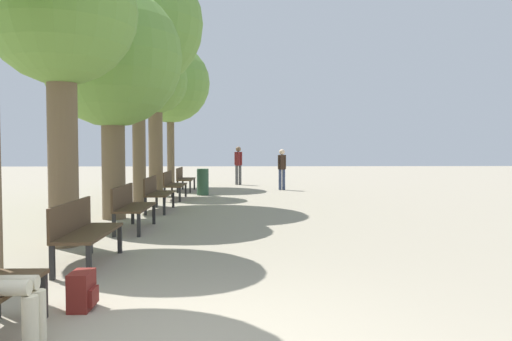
{
  "coord_description": "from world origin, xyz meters",
  "views": [
    {
      "loc": [
        0.53,
        -3.88,
        1.65
      ],
      "look_at": [
        0.77,
        5.6,
        1.21
      ],
      "focal_mm": 35.0,
      "sensor_mm": 36.0,
      "label": 1
    }
  ],
  "objects_px": {
    "bench_row_1": "(82,228)",
    "bench_row_3": "(156,191)",
    "tree_row_1": "(61,15)",
    "tree_row_2": "(112,59)",
    "tree_row_3": "(138,25)",
    "tree_row_4": "(155,85)",
    "pedestrian_mid": "(282,167)",
    "bench_row_2": "(130,204)",
    "backpack": "(82,291)",
    "bench_row_5": "(184,177)",
    "tree_row_5": "(170,84)",
    "bench_row_4": "(172,183)",
    "pedestrian_near": "(238,163)",
    "trash_bin": "(203,182)"
  },
  "relations": [
    {
      "from": "bench_row_1",
      "to": "bench_row_3",
      "type": "xyz_separation_m",
      "value": [
        0.0,
        5.92,
        0.0
      ]
    },
    {
      "from": "tree_row_1",
      "to": "tree_row_2",
      "type": "bearing_deg",
      "value": 90.0
    },
    {
      "from": "tree_row_3",
      "to": "tree_row_4",
      "type": "height_order",
      "value": "tree_row_3"
    },
    {
      "from": "bench_row_1",
      "to": "pedestrian_mid",
      "type": "xyz_separation_m",
      "value": [
        3.75,
        12.31,
        0.38
      ]
    },
    {
      "from": "bench_row_1",
      "to": "bench_row_2",
      "type": "bearing_deg",
      "value": 90.0
    },
    {
      "from": "bench_row_3",
      "to": "tree_row_4",
      "type": "distance_m",
      "value": 5.37
    },
    {
      "from": "tree_row_4",
      "to": "backpack",
      "type": "distance_m",
      "value": 12.66
    },
    {
      "from": "bench_row_5",
      "to": "tree_row_4",
      "type": "distance_m",
      "value": 3.74
    },
    {
      "from": "bench_row_1",
      "to": "tree_row_5",
      "type": "height_order",
      "value": "tree_row_5"
    },
    {
      "from": "tree_row_5",
      "to": "tree_row_1",
      "type": "bearing_deg",
      "value": -90.0
    },
    {
      "from": "tree_row_3",
      "to": "bench_row_3",
      "type": "bearing_deg",
      "value": -63.75
    },
    {
      "from": "bench_row_3",
      "to": "tree_row_5",
      "type": "distance_m",
      "value": 8.64
    },
    {
      "from": "bench_row_4",
      "to": "tree_row_5",
      "type": "height_order",
      "value": "tree_row_5"
    },
    {
      "from": "tree_row_1",
      "to": "bench_row_5",
      "type": "bearing_deg",
      "value": 85.95
    },
    {
      "from": "tree_row_1",
      "to": "tree_row_4",
      "type": "bearing_deg",
      "value": 90.0
    },
    {
      "from": "tree_row_2",
      "to": "backpack",
      "type": "distance_m",
      "value": 7.51
    },
    {
      "from": "bench_row_2",
      "to": "tree_row_5",
      "type": "xyz_separation_m",
      "value": [
        -0.74,
        10.72,
        3.74
      ]
    },
    {
      "from": "bench_row_3",
      "to": "tree_row_1",
      "type": "bearing_deg",
      "value": -99.26
    },
    {
      "from": "tree_row_1",
      "to": "bench_row_4",
      "type": "bearing_deg",
      "value": 84.36
    },
    {
      "from": "bench_row_3",
      "to": "bench_row_5",
      "type": "distance_m",
      "value": 5.92
    },
    {
      "from": "bench_row_5",
      "to": "pedestrian_near",
      "type": "xyz_separation_m",
      "value": [
        2.03,
        3.22,
        0.45
      ]
    },
    {
      "from": "bench_row_5",
      "to": "backpack",
      "type": "bearing_deg",
      "value": -87.45
    },
    {
      "from": "bench_row_2",
      "to": "pedestrian_near",
      "type": "bearing_deg",
      "value": 80.46
    },
    {
      "from": "bench_row_5",
      "to": "tree_row_1",
      "type": "xyz_separation_m",
      "value": [
        -0.74,
        -10.47,
        3.3
      ]
    },
    {
      "from": "bench_row_2",
      "to": "tree_row_2",
      "type": "height_order",
      "value": "tree_row_2"
    },
    {
      "from": "bench_row_2",
      "to": "trash_bin",
      "type": "xyz_separation_m",
      "value": [
        0.85,
        7.33,
        -0.07
      ]
    },
    {
      "from": "backpack",
      "to": "trash_bin",
      "type": "distance_m",
      "value": 12.23
    },
    {
      "from": "bench_row_5",
      "to": "bench_row_4",
      "type": "bearing_deg",
      "value": -90.0
    },
    {
      "from": "tree_row_5",
      "to": "pedestrian_mid",
      "type": "xyz_separation_m",
      "value": [
        4.49,
        -1.37,
        -3.36
      ]
    },
    {
      "from": "bench_row_1",
      "to": "tree_row_2",
      "type": "distance_m",
      "value": 5.6
    },
    {
      "from": "bench_row_1",
      "to": "tree_row_3",
      "type": "xyz_separation_m",
      "value": [
        -0.74,
        7.43,
        4.61
      ]
    },
    {
      "from": "bench_row_4",
      "to": "trash_bin",
      "type": "distance_m",
      "value": 1.64
    },
    {
      "from": "bench_row_2",
      "to": "tree_row_5",
      "type": "relative_size",
      "value": 0.28
    },
    {
      "from": "tree_row_5",
      "to": "bench_row_2",
      "type": "bearing_deg",
      "value": -86.04
    },
    {
      "from": "tree_row_1",
      "to": "backpack",
      "type": "height_order",
      "value": "tree_row_1"
    },
    {
      "from": "bench_row_2",
      "to": "backpack",
      "type": "height_order",
      "value": "bench_row_2"
    },
    {
      "from": "bench_row_1",
      "to": "tree_row_1",
      "type": "xyz_separation_m",
      "value": [
        -0.74,
        1.38,
        3.3
      ]
    },
    {
      "from": "bench_row_4",
      "to": "tree_row_2",
      "type": "relative_size",
      "value": 0.31
    },
    {
      "from": "bench_row_4",
      "to": "tree_row_4",
      "type": "distance_m",
      "value": 3.55
    },
    {
      "from": "pedestrian_near",
      "to": "trash_bin",
      "type": "distance_m",
      "value": 4.95
    },
    {
      "from": "bench_row_4",
      "to": "tree_row_5",
      "type": "distance_m",
      "value": 6.12
    },
    {
      "from": "bench_row_2",
      "to": "tree_row_1",
      "type": "relative_size",
      "value": 0.32
    },
    {
      "from": "bench_row_5",
      "to": "tree_row_2",
      "type": "distance_m",
      "value": 7.95
    },
    {
      "from": "bench_row_5",
      "to": "tree_row_1",
      "type": "bearing_deg",
      "value": -94.05
    },
    {
      "from": "bench_row_1",
      "to": "pedestrian_mid",
      "type": "height_order",
      "value": "pedestrian_mid"
    },
    {
      "from": "tree_row_3",
      "to": "bench_row_4",
      "type": "bearing_deg",
      "value": 63.06
    },
    {
      "from": "bench_row_2",
      "to": "bench_row_4",
      "type": "xyz_separation_m",
      "value": [
        0.0,
        5.92,
        0.0
      ]
    },
    {
      "from": "bench_row_1",
      "to": "tree_row_1",
      "type": "bearing_deg",
      "value": 118.33
    },
    {
      "from": "bench_row_4",
      "to": "backpack",
      "type": "distance_m",
      "value": 10.84
    },
    {
      "from": "bench_row_1",
      "to": "pedestrian_near",
      "type": "relative_size",
      "value": 0.97
    }
  ]
}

